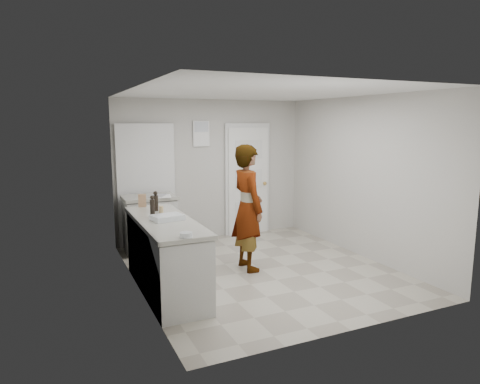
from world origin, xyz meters
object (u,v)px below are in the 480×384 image
oil_cruet_b (152,207)px  baking_dish (167,218)px  egg_bowl (186,235)px  spice_jar (161,209)px  oil_cruet_a (156,201)px  cake_mix_box (142,201)px  person (248,208)px

oil_cruet_b → baking_dish: 0.29m
oil_cruet_b → baking_dish: (0.13, -0.24, -0.10)m
baking_dish → egg_bowl: (-0.03, -0.85, -0.00)m
spice_jar → oil_cruet_a: (-0.04, 0.14, 0.08)m
spice_jar → cake_mix_box: bearing=106.8°
person → baking_dish: size_ratio=4.52×
spice_jar → oil_cruet_b: (-0.16, -0.21, 0.09)m
person → oil_cruet_a: 1.29m
oil_cruet_b → oil_cruet_a: bearing=70.3°
oil_cruet_a → egg_bowl: bearing=-91.1°
cake_mix_box → egg_bowl: cake_mix_box is taller
cake_mix_box → oil_cruet_a: 0.37m
spice_jar → oil_cruet_b: bearing=-127.8°
oil_cruet_a → oil_cruet_b: size_ratio=0.98×
person → oil_cruet_a: size_ratio=6.65×
person → oil_cruet_a: (-1.27, 0.20, 0.15)m
oil_cruet_a → oil_cruet_b: oil_cruet_b is taller
spice_jar → oil_cruet_a: oil_cruet_a is taller
baking_dish → person: bearing=17.0°
cake_mix_box → baking_dish: bearing=-72.7°
oil_cruet_b → egg_bowl: oil_cruet_b is taller
baking_dish → egg_bowl: 0.85m
oil_cruet_b → egg_bowl: bearing=-84.9°
egg_bowl → oil_cruet_a: bearing=88.9°
person → cake_mix_box: (-1.38, 0.55, 0.12)m
oil_cruet_a → oil_cruet_b: bearing=-109.7°
spice_jar → oil_cruet_b: size_ratio=0.32×
cake_mix_box → oil_cruet_b: (-0.02, -0.70, 0.04)m
oil_cruet_b → egg_bowl: 1.10m
cake_mix_box → baking_dish: 0.95m
spice_jar → egg_bowl: spice_jar is taller
cake_mix_box → spice_jar: bearing=-62.6°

